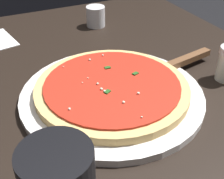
{
  "coord_description": "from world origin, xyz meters",
  "views": [
    {
      "loc": [
        0.47,
        -0.25,
        1.1
      ],
      "look_at": [
        0.03,
        -0.04,
        0.78
      ],
      "focal_mm": 49.0,
      "sensor_mm": 36.0,
      "label": 1
    }
  ],
  "objects_px": {
    "pizza_server": "(174,65)",
    "serving_plate": "(112,95)",
    "cup_small_sauce": "(96,16)",
    "pizza": "(112,88)"
  },
  "relations": [
    {
      "from": "pizza",
      "to": "pizza_server",
      "type": "distance_m",
      "value": 0.17
    },
    {
      "from": "serving_plate",
      "to": "cup_small_sauce",
      "type": "bearing_deg",
      "value": 161.96
    },
    {
      "from": "pizza",
      "to": "pizza_server",
      "type": "bearing_deg",
      "value": 99.93
    },
    {
      "from": "pizza",
      "to": "cup_small_sauce",
      "type": "height_order",
      "value": "cup_small_sauce"
    },
    {
      "from": "serving_plate",
      "to": "pizza_server",
      "type": "relative_size",
      "value": 1.56
    },
    {
      "from": "serving_plate",
      "to": "pizza_server",
      "type": "distance_m",
      "value": 0.17
    },
    {
      "from": "cup_small_sauce",
      "to": "pizza",
      "type": "bearing_deg",
      "value": -18.04
    },
    {
      "from": "serving_plate",
      "to": "pizza",
      "type": "bearing_deg",
      "value": -109.31
    },
    {
      "from": "pizza",
      "to": "pizza_server",
      "type": "xyz_separation_m",
      "value": [
        -0.03,
        0.16,
        -0.0
      ]
    },
    {
      "from": "pizza_server",
      "to": "serving_plate",
      "type": "bearing_deg",
      "value": -80.07
    }
  ]
}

